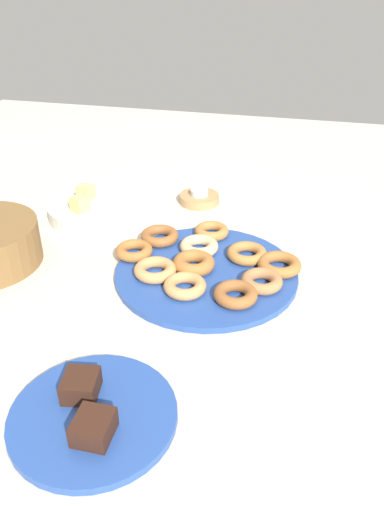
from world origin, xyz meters
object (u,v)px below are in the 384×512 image
object	(u,v)px
donut_5	(194,263)
brownie_far	(81,386)
melon_chunk_right	(86,193)
donut_2	(279,265)
donut_8	(185,286)
donut_9	(160,236)
donut_3	(134,251)
candle_holder	(199,199)
cake_plate	(93,416)
donut_4	(199,246)
donut_7	(247,253)
brownie_near	(94,427)
donut_0	(155,270)
donut_10	(212,231)
donut_plate	(206,273)
tealight	(199,192)
melon_chunk_left	(80,204)
donut_1	(236,294)
fruit_bowl	(87,212)
donut_6	(262,281)

from	to	relation	value
donut_5	brownie_far	size ratio (longest dim) A/B	1.58
melon_chunk_right	donut_2	bearing A→B (deg)	-110.01
donut_5	donut_8	size ratio (longest dim) A/B	1.04
donut_5	donut_9	distance (m)	0.14
donut_3	candle_holder	size ratio (longest dim) A/B	0.77
donut_3	brownie_far	bearing A→B (deg)	-171.94
donut_2	cake_plate	xyz separation A→B (m)	(-0.44, 0.22, -0.02)
donut_2	donut_4	distance (m)	0.18
donut_7	cake_plate	size ratio (longest dim) A/B	0.35
donut_7	brownie_near	distance (m)	0.52
donut_0	donut_9	size ratio (longest dim) A/B	1.01
donut_10	candle_holder	bearing A→B (deg)	20.78
donut_0	donut_2	size ratio (longest dim) A/B	0.96
donut_2	donut_3	bearing A→B (deg)	92.91
donut_0	brownie_far	world-z (taller)	brownie_far
donut_plate	tealight	distance (m)	0.35
donut_4	donut_10	world-z (taller)	donut_4
donut_4	melon_chunk_left	world-z (taller)	melon_chunk_left
donut_plate	donut_1	xyz separation A→B (m)	(-0.09, -0.07, 0.02)
melon_chunk_right	donut_3	bearing A→B (deg)	-135.48
donut_5	donut_3	bearing A→B (deg)	80.00
donut_1	donut_9	distance (m)	0.27
donut_4	tealight	bearing A→B (deg)	12.82
donut_0	melon_chunk_left	distance (m)	0.32
donut_3	brownie_far	xyz separation A→B (m)	(-0.40, -0.06, 0.00)
donut_5	donut_8	xyz separation A→B (m)	(-0.08, -0.00, -0.00)
donut_10	donut_3	bearing A→B (deg)	131.24
donut_0	donut_5	world-z (taller)	donut_5
donut_plate	tealight	bearing A→B (deg)	15.20
fruit_bowl	donut_10	bearing A→B (deg)	-96.98
donut_6	donut_2	bearing A→B (deg)	-21.81
donut_4	donut_5	size ratio (longest dim) A/B	0.97
melon_chunk_left	donut_0	bearing A→B (deg)	-128.33
fruit_bowl	melon_chunk_left	bearing A→B (deg)	180.00
tealight	donut_6	bearing A→B (deg)	-150.62
donut_4	donut_6	world-z (taller)	same
tealight	fruit_bowl	bearing A→B (deg)	121.39
donut_2	donut_9	bearing A→B (deg)	77.75
melon_chunk_right	donut_8	bearing A→B (deg)	-132.15
donut_plate	donut_4	distance (m)	0.08
donut_2	cake_plate	distance (m)	0.49
donut_2	melon_chunk_left	bearing A→B (deg)	76.55
donut_plate	donut_2	distance (m)	0.15
donut_7	donut_8	xyz separation A→B (m)	(-0.15, 0.10, 0.00)
donut_2	candle_holder	bearing A→B (deg)	38.01
melon_chunk_left	donut_plate	bearing A→B (deg)	-114.30
donut_10	melon_chunk_left	world-z (taller)	melon_chunk_left
donut_7	donut_10	xyz separation A→B (m)	(0.08, 0.09, 0.00)
donut_9	fruit_bowl	distance (m)	0.23
donut_6	brownie_near	world-z (taller)	brownie_near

